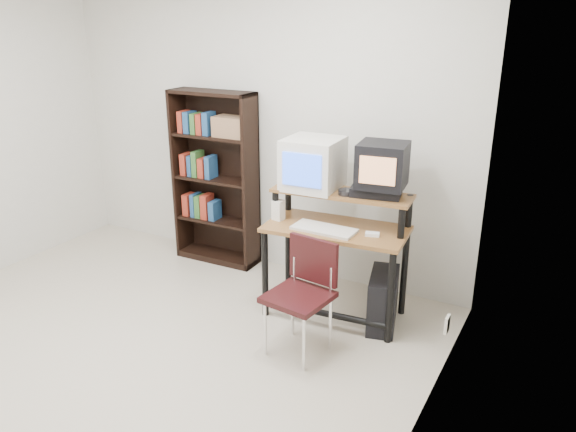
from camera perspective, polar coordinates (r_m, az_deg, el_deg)
The scene contains 16 objects.
floor at distance 4.10m, azimuth -18.21°, elevation -14.43°, with size 4.00×4.00×0.01m, color beige.
back_wall at distance 5.05m, azimuth -3.18°, elevation 9.13°, with size 4.00×0.01×2.60m, color beige.
right_wall at distance 2.48m, azimuth 11.90°, elevation -2.87°, with size 0.01×4.00×2.60m, color beige.
computer_desk at distance 4.25m, azimuth 4.98°, elevation -1.86°, with size 1.10×0.63×0.98m.
crt_monitor at distance 4.28m, azimuth 2.55°, elevation 5.34°, with size 0.43×0.44×0.39m.
vcr at distance 4.17m, azimuth 8.96°, elevation 2.50°, with size 0.36×0.26×0.08m, color black.
crt_tv at distance 4.11m, azimuth 9.57°, elevation 5.13°, with size 0.38×0.38×0.32m.
cd_spindle at distance 4.15m, azimuth 5.92°, elevation 2.34°, with size 0.12×0.12×0.05m, color #26262B.
keyboard at distance 4.14m, azimuth 3.68°, elevation -1.44°, with size 0.47×0.21×0.04m, color beige.
mousepad at distance 4.07m, azimuth 8.64°, elevation -2.25°, with size 0.22×0.18×0.01m, color black.
mouse at distance 4.08m, azimuth 8.56°, elevation -1.90°, with size 0.10×0.06×0.03m, color white.
desk_speaker at distance 4.32m, azimuth -0.99°, elevation 0.51°, with size 0.08×0.07×0.17m, color beige.
pc_tower at distance 4.33m, azimuth 9.63°, elevation -8.41°, with size 0.20×0.45×0.42m, color black.
school_chair at distance 3.86m, azimuth 1.63°, elevation -7.05°, with size 0.45×0.45×0.80m.
bookshelf at distance 5.23m, azimuth -7.30°, elevation 4.11°, with size 0.81×0.29×1.60m.
wall_outlet at distance 3.93m, azimuth 15.85°, elevation -10.55°, with size 0.02×0.08×0.12m, color beige.
Camera 1 is at (2.63, -2.20, 2.24)m, focal length 35.00 mm.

